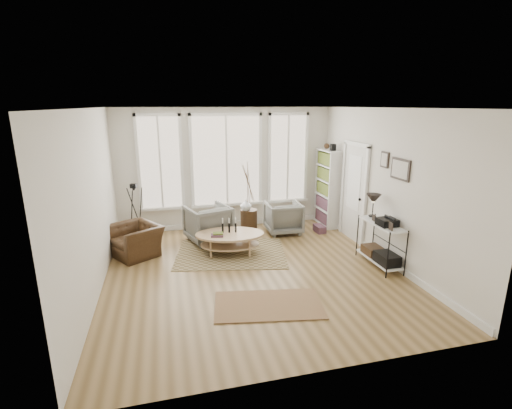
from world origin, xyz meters
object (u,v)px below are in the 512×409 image
object	(u,v)px
low_shelf	(380,240)
armchair_left	(208,223)
bookcase	(327,188)
accent_chair	(135,240)
side_table	(249,201)
armchair_right	(283,217)
coffee_table	(229,238)

from	to	relation	value
low_shelf	armchair_left	size ratio (longest dim) A/B	1.45
bookcase	accent_chair	bearing A→B (deg)	-169.14
low_shelf	side_table	xyz separation A→B (m)	(-2.00, 2.33, 0.28)
armchair_right	side_table	size ratio (longest dim) A/B	0.50
coffee_table	armchair_left	size ratio (longest dim) A/B	1.67
side_table	accent_chair	world-z (taller)	side_table
bookcase	side_table	size ratio (longest dim) A/B	1.25
low_shelf	coffee_table	size ratio (longest dim) A/B	0.87
bookcase	armchair_left	xyz separation A→B (m)	(-3.04, -0.43, -0.55)
low_shelf	armchair_left	bearing A→B (deg)	144.93
coffee_table	armchair_right	distance (m)	1.77
bookcase	armchair_left	world-z (taller)	bookcase
armchair_left	bookcase	bearing A→B (deg)	170.27
armchair_left	accent_chair	bearing A→B (deg)	-1.35
bookcase	low_shelf	size ratio (longest dim) A/B	1.58
low_shelf	bookcase	bearing A→B (deg)	88.72
armchair_right	side_table	distance (m)	0.92
bookcase	side_table	world-z (taller)	bookcase
accent_chair	coffee_table	bearing A→B (deg)	44.32
armchair_right	side_table	xyz separation A→B (m)	(-0.81, 0.12, 0.42)
low_shelf	armchair_left	xyz separation A→B (m)	(-2.98, 2.09, -0.10)
coffee_table	bookcase	bearing A→B (deg)	25.48
armchair_right	low_shelf	bearing A→B (deg)	120.11
armchair_right	accent_chair	world-z (taller)	armchair_right
side_table	accent_chair	xyz separation A→B (m)	(-2.51, -0.68, -0.48)
coffee_table	accent_chair	bearing A→B (deg)	167.39
bookcase	coffee_table	bearing A→B (deg)	-154.52
armchair_right	accent_chair	xyz separation A→B (m)	(-3.32, -0.57, -0.06)
bookcase	coffee_table	world-z (taller)	bookcase
side_table	accent_chair	bearing A→B (deg)	-164.75
low_shelf	accent_chair	size ratio (longest dim) A/B	1.36
low_shelf	accent_chair	world-z (taller)	low_shelf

